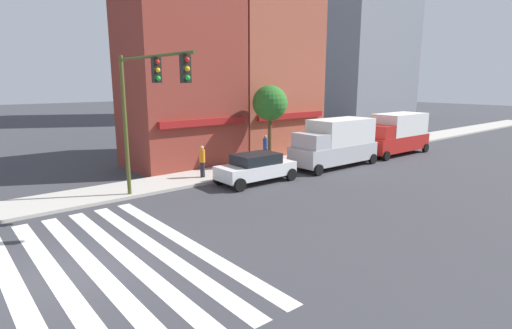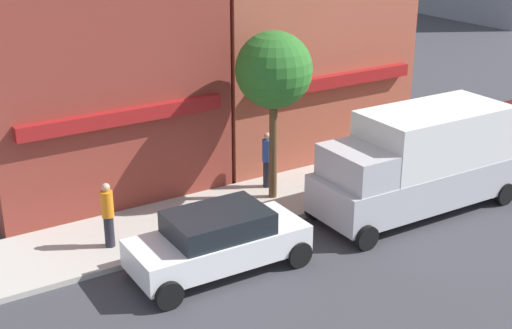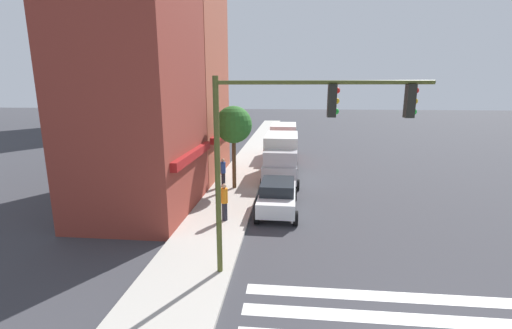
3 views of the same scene
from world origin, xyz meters
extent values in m
cube|color=silver|center=(2.54, 0.00, 0.00)|extent=(0.55, 10.80, 0.01)
cube|color=silver|center=(3.56, 0.00, 0.00)|extent=(0.55, 10.80, 0.01)
cube|color=maroon|center=(10.12, 11.50, 5.80)|extent=(7.01, 5.00, 11.59)
cube|color=maroon|center=(10.12, 8.85, 3.00)|extent=(5.96, 0.30, 0.40)
cube|color=#9E4C38|center=(17.43, 11.50, 7.99)|extent=(7.34, 5.00, 15.98)
cube|color=maroon|center=(17.43, 8.85, 3.00)|extent=(6.24, 0.30, 0.40)
cylinder|color=#474C1E|center=(4.29, 6.40, 3.27)|extent=(0.18, 0.18, 6.54)
cylinder|color=#474C1E|center=(4.29, 3.26, 6.34)|extent=(0.12, 6.28, 0.12)
cube|color=black|center=(4.29, 2.95, 5.82)|extent=(0.32, 0.24, 0.95)
sphere|color=red|center=(4.29, 2.82, 6.11)|extent=(0.18, 0.18, 0.18)
sphere|color=#EAAD14|center=(4.29, 2.82, 5.81)|extent=(0.18, 0.18, 0.18)
sphere|color=green|center=(4.29, 2.82, 5.51)|extent=(0.18, 0.18, 0.18)
cube|color=black|center=(4.29, 0.75, 5.82)|extent=(0.32, 0.24, 0.95)
sphere|color=red|center=(4.29, 0.62, 6.11)|extent=(0.18, 0.18, 0.18)
sphere|color=#EAAD14|center=(4.29, 0.62, 5.81)|extent=(0.18, 0.18, 0.18)
sphere|color=green|center=(4.29, 0.62, 5.51)|extent=(0.18, 0.18, 0.18)
cube|color=white|center=(10.70, 4.70, 0.69)|extent=(4.43, 1.88, 0.70)
cube|color=black|center=(10.70, 4.70, 1.31)|extent=(2.45, 1.70, 0.55)
cylinder|color=black|center=(8.90, 5.60, 0.34)|extent=(0.68, 0.22, 0.68)
cylinder|color=black|center=(8.90, 3.80, 0.34)|extent=(0.68, 0.22, 0.68)
cylinder|color=black|center=(12.49, 5.60, 0.34)|extent=(0.68, 0.22, 0.68)
cylinder|color=black|center=(12.49, 3.80, 0.34)|extent=(0.68, 0.22, 0.68)
cube|color=#B7B7BC|center=(17.21, 4.70, 0.89)|extent=(6.23, 2.30, 1.10)
cube|color=silver|center=(17.83, 4.70, 2.24)|extent=(4.38, 2.27, 1.60)
cube|color=#B7B7BC|center=(15.22, 4.70, 1.89)|extent=(1.77, 2.12, 0.90)
cylinder|color=black|center=(14.51, 5.80, 0.34)|extent=(0.68, 0.22, 0.68)
cylinder|color=black|center=(14.51, 3.60, 0.34)|extent=(0.68, 0.22, 0.68)
cylinder|color=black|center=(19.90, 5.80, 0.34)|extent=(0.68, 0.22, 0.68)
cylinder|color=black|center=(19.90, 3.60, 0.34)|extent=(0.68, 0.22, 0.68)
cube|color=#B21E19|center=(24.21, 4.70, 0.89)|extent=(6.22, 2.27, 1.10)
cube|color=silver|center=(24.83, 4.70, 2.24)|extent=(4.36, 2.25, 1.60)
cube|color=#B21E19|center=(22.23, 4.70, 1.89)|extent=(1.76, 2.11, 0.90)
cylinder|color=black|center=(21.52, 5.80, 0.34)|extent=(0.68, 0.22, 0.68)
cylinder|color=black|center=(21.52, 3.60, 0.34)|extent=(0.68, 0.22, 0.68)
cylinder|color=black|center=(26.90, 5.80, 0.34)|extent=(0.68, 0.22, 0.68)
cylinder|color=black|center=(26.90, 3.60, 0.34)|extent=(0.68, 0.22, 0.68)
cylinder|color=#23232D|center=(8.80, 7.09, 0.57)|extent=(0.26, 0.26, 0.85)
cylinder|color=orange|center=(8.80, 7.09, 1.35)|extent=(0.32, 0.32, 0.70)
sphere|color=tan|center=(8.80, 7.09, 1.81)|extent=(0.22, 0.22, 0.22)
cylinder|color=#23232D|center=(14.45, 8.25, 0.57)|extent=(0.26, 0.26, 0.85)
cylinder|color=#2D4C9E|center=(14.45, 8.25, 1.35)|extent=(0.32, 0.32, 0.70)
sphere|color=tan|center=(14.45, 8.25, 1.81)|extent=(0.22, 0.22, 0.22)
cylinder|color=brown|center=(14.16, 7.50, 1.72)|extent=(0.24, 0.24, 3.14)
sphere|color=#286623|center=(14.16, 7.50, 4.07)|extent=(2.22, 2.22, 2.22)
camera|label=1|loc=(-2.76, -11.52, 5.39)|focal=28.00mm
camera|label=2|loc=(3.16, -8.93, 8.85)|focal=50.00mm
camera|label=3|loc=(-6.03, 4.16, 6.17)|focal=24.00mm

